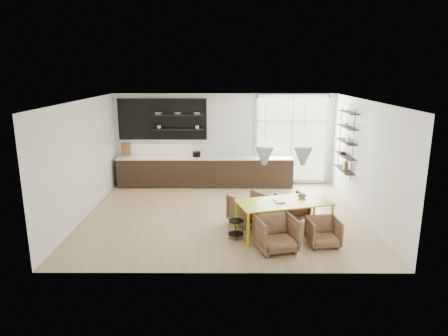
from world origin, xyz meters
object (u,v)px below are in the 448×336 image
armchair_back_left (248,209)px  armchair_back_right (292,206)px  armchair_front_left (276,234)px  wire_stool (236,227)px  dining_table (284,204)px  armchair_front_right (323,232)px

armchair_back_left → armchair_back_right: size_ratio=1.16×
armchair_back_right → armchair_front_left: armchair_front_left is taller
armchair_front_left → wire_stool: bearing=131.0°
dining_table → armchair_back_right: size_ratio=3.19×
dining_table → armchair_front_left: (-0.27, -0.88, -0.34)m
dining_table → wire_stool: 1.20m
dining_table → armchair_back_right: 1.05m
armchair_back_right → wire_stool: size_ratio=1.62×
armchair_back_right → wire_stool: 1.89m
armchair_back_left → wire_stool: 0.96m
armchair_back_left → armchair_front_right: size_ratio=1.24×
armchair_back_right → wire_stool: (-1.43, -1.23, -0.04)m
dining_table → armchair_back_left: bearing=127.0°
armchair_front_left → wire_stool: armchair_front_left is taller
dining_table → armchair_back_right: (0.35, 0.91, -0.38)m
armchair_front_left → armchair_front_right: (1.02, 0.23, -0.06)m
dining_table → armchair_front_left: dining_table is taller
armchair_front_left → armchair_front_right: 1.05m
armchair_front_left → wire_stool: 0.98m
armchair_front_right → wire_stool: 1.86m
dining_table → armchair_back_right: dining_table is taller
armchair_back_left → armchair_front_left: 1.54m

